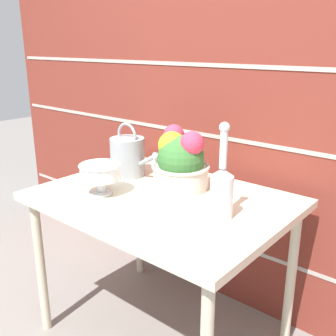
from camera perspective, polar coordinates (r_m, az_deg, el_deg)
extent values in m
plane|color=gray|center=(2.13, -0.76, -22.94)|extent=(12.00, 12.00, 0.00)
cube|color=maroon|center=(2.05, 8.63, 9.49)|extent=(3.60, 0.08, 2.20)
cube|color=#A8A399|center=(2.25, 7.16, -10.14)|extent=(3.53, 0.00, 0.02)
cube|color=#A8A399|center=(2.05, 7.78, 4.39)|extent=(3.53, 0.00, 0.02)
cube|color=#A8A399|center=(2.00, 8.21, 14.50)|extent=(3.53, 0.00, 0.02)
cube|color=beige|center=(1.75, -0.85, -4.63)|extent=(1.09, 0.80, 0.04)
cylinder|color=beige|center=(2.05, -17.99, -13.46)|extent=(0.04, 0.04, 0.70)
cylinder|color=beige|center=(2.43, -4.23, -7.58)|extent=(0.04, 0.04, 0.70)
cylinder|color=beige|center=(1.96, 17.40, -15.07)|extent=(0.04, 0.04, 0.70)
cylinder|color=#93999E|center=(1.99, -5.89, 1.62)|extent=(0.17, 0.17, 0.19)
cylinder|color=#93999E|center=(1.90, -2.95, 1.16)|extent=(0.14, 0.02, 0.09)
cone|color=#93999E|center=(1.84, -1.43, 1.77)|extent=(0.05, 0.05, 0.06)
torus|color=#93999E|center=(1.96, -5.99, 4.74)|extent=(0.13, 0.01, 0.13)
cylinder|color=silver|center=(1.78, -9.66, -3.54)|extent=(0.10, 0.10, 0.01)
cylinder|color=silver|center=(1.77, -9.72, -2.48)|extent=(0.04, 0.04, 0.06)
sphere|color=silver|center=(1.77, -9.72, -2.39)|extent=(0.04, 0.04, 0.04)
cylinder|color=silver|center=(1.75, -9.82, -0.58)|extent=(0.18, 0.18, 0.06)
torus|color=silver|center=(1.74, -9.88, 0.42)|extent=(0.19, 0.19, 0.01)
cylinder|color=beige|center=(1.81, 1.90, -1.38)|extent=(0.25, 0.25, 0.11)
torus|color=beige|center=(1.80, 1.92, 0.22)|extent=(0.27, 0.27, 0.01)
sphere|color=#387033|center=(1.79, 1.93, 1.39)|extent=(0.22, 0.22, 0.22)
sphere|color=yellow|center=(1.79, 0.57, 3.31)|extent=(0.13, 0.13, 0.13)
sphere|color=#E03856|center=(1.83, 0.85, 4.86)|extent=(0.10, 0.10, 0.10)
sphere|color=#E03856|center=(1.72, 3.49, 3.60)|extent=(0.11, 0.11, 0.11)
cylinder|color=silver|center=(1.51, 7.76, -4.21)|extent=(0.09, 0.09, 0.17)
cone|color=silver|center=(1.48, 7.92, -0.61)|extent=(0.09, 0.09, 0.03)
cylinder|color=silver|center=(1.45, 8.06, 2.62)|extent=(0.03, 0.03, 0.14)
sphere|color=silver|center=(1.44, 8.20, 5.86)|extent=(0.04, 0.04, 0.04)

